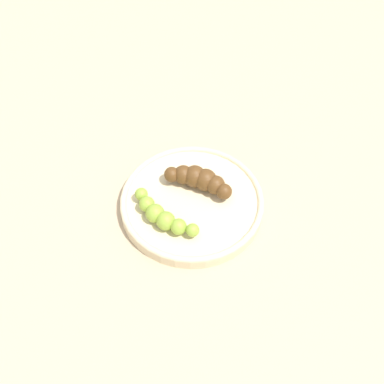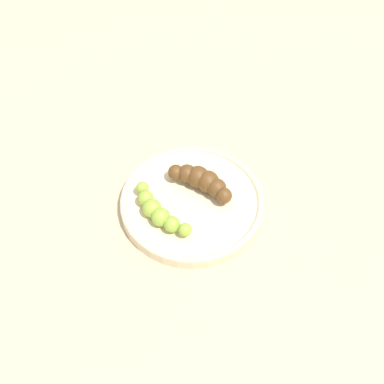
{
  "view_description": "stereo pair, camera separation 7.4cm",
  "coord_description": "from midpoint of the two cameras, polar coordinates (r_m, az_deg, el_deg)",
  "views": [
    {
      "loc": [
        0.42,
        0.18,
        0.62
      ],
      "look_at": [
        0.0,
        0.0,
        0.04
      ],
      "focal_mm": 45.5,
      "sensor_mm": 36.0,
      "label": 1
    },
    {
      "loc": [
        0.38,
        0.25,
        0.62
      ],
      "look_at": [
        0.0,
        0.0,
        0.04
      ],
      "focal_mm": 45.5,
      "sensor_mm": 36.0,
      "label": 2
    }
  ],
  "objects": [
    {
      "name": "banana_green",
      "position": [
        0.72,
        -6.46,
        -2.95
      ],
      "size": [
        0.05,
        0.12,
        0.03
      ],
      "rotation": [
        0.0,
        0.0,
        6.0
      ],
      "color": "#8CAD38",
      "rests_on": "fruit_bowl"
    },
    {
      "name": "banana_overripe",
      "position": [
        0.75,
        -1.92,
        1.31
      ],
      "size": [
        0.04,
        0.11,
        0.04
      ],
      "rotation": [
        0.0,
        0.0,
        3.16
      ],
      "color": "#593819",
      "rests_on": "fruit_bowl"
    },
    {
      "name": "ground_plane",
      "position": [
        0.77,
        -2.74,
        -1.92
      ],
      "size": [
        2.4,
        2.4,
        0.0
      ],
      "primitive_type": "plane",
      "color": "tan"
    },
    {
      "name": "fruit_bowl",
      "position": [
        0.76,
        -2.78,
        -1.38
      ],
      "size": [
        0.22,
        0.22,
        0.02
      ],
      "color": "beige",
      "rests_on": "ground_plane"
    }
  ]
}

